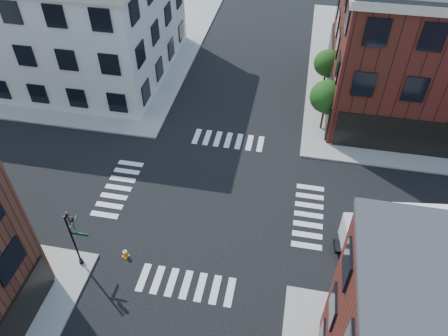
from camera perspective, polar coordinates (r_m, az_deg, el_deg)
name	(u,v)px	position (r m, az deg, el deg)	size (l,w,h in m)	color
ground	(211,201)	(31.50, -1.77, -4.32)	(120.00, 120.00, 0.00)	black
sidewalk_nw	(68,40)	(54.32, -19.66, 15.47)	(30.00, 30.00, 0.15)	gray
building_nw	(51,13)	(47.30, -21.69, 18.28)	(22.00, 16.00, 11.00)	beige
tree_near	(327,98)	(36.75, 13.28, 8.85)	(2.69, 2.69, 4.49)	black
tree_far	(328,65)	(42.03, 13.38, 13.02)	(2.43, 2.43, 4.07)	black
signal_pole	(74,234)	(27.34, -19.05, -8.19)	(1.29, 1.24, 4.60)	black
box_truck	(410,236)	(29.38, 23.12, -8.20)	(8.04, 3.35, 3.55)	white
traffic_cone	(125,253)	(28.88, -12.79, -10.76)	(0.50, 0.50, 0.70)	orange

